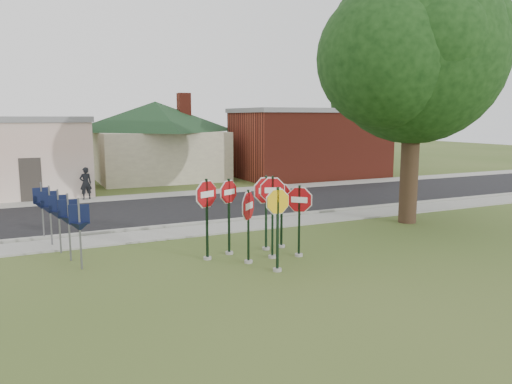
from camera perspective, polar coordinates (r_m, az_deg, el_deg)
name	(u,v)px	position (r m, az deg, el deg)	size (l,w,h in m)	color
ground	(283,271)	(13.89, 3.14, -8.95)	(120.00, 120.00, 0.00)	#3C531F
sidewalk_near	(214,229)	(18.73, -4.86, -4.25)	(60.00, 1.60, 0.06)	gray
road	(179,209)	(22.93, -8.78, -1.97)	(60.00, 7.00, 0.04)	black
sidewalk_far	(156,196)	(27.02, -11.36, -0.41)	(60.00, 1.60, 0.06)	gray
curb	(205,223)	(19.64, -5.88, -3.54)	(60.00, 0.20, 0.14)	gray
stop_sign_center	(273,206)	(14.70, 1.90, -1.57)	(1.00, 0.32, 2.57)	gray
stop_sign_yellow	(278,219)	(13.46, 2.48, -3.13)	(0.97, 0.24, 2.42)	gray
stop_sign_left	(248,216)	(14.23, -0.88, -2.80)	(0.85, 0.83, 2.26)	gray
stop_sign_right	(299,211)	(14.97, 4.97, -2.23)	(0.78, 0.77, 2.28)	gray
stop_sign_back_right	(266,202)	(15.62, 1.16, -1.10)	(1.17, 0.24, 2.49)	gray
stop_sign_back_left	(229,207)	(15.14, -3.12, -1.70)	(0.90, 0.45, 2.43)	gray
stop_sign_far_right	(282,206)	(15.97, 2.94, -1.62)	(0.50, 0.99, 2.24)	gray
stop_sign_far_left	(207,207)	(14.61, -5.65, -1.75)	(1.03, 0.49, 2.52)	gray
route_sign_row	(59,214)	(16.44, -21.60, -2.39)	(1.43, 4.63, 2.00)	#59595E
building_house	(156,125)	(34.66, -11.38, 7.55)	(11.60, 11.60, 6.20)	beige
building_brick	(310,142)	(35.31, 6.14, 5.66)	(10.20, 6.20, 4.75)	maroon
oak_tree	(415,54)	(20.63, 17.68, 14.83)	(10.48, 9.88, 10.01)	#312315
bg_tree_right	(362,101)	(47.12, 11.98, 10.11)	(5.60, 5.60, 8.40)	#312315
pedestrian	(86,183)	(26.50, -18.89, 0.96)	(0.59, 0.39, 1.63)	black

